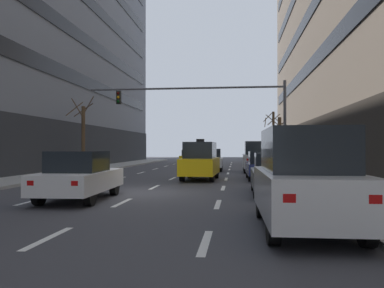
{
  "coord_description": "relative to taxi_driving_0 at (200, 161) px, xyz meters",
  "views": [
    {
      "loc": [
        3.7,
        -15.32,
        1.79
      ],
      "look_at": [
        0.1,
        16.13,
        2.1
      ],
      "focal_mm": 36.36,
      "sensor_mm": 36.0,
      "label": 1
    }
  ],
  "objects": [
    {
      "name": "lane_stripe_l1_s7",
      "position": [
        -4.81,
        10.71,
        -1.05
      ],
      "size": [
        0.16,
        2.0,
        0.01
      ],
      "primitive_type": "cube",
      "color": "silver",
      "rests_on": "ground"
    },
    {
      "name": "lane_stripe_l1_s5",
      "position": [
        -4.81,
        0.71,
        -1.05
      ],
      "size": [
        0.16,
        2.0,
        0.01
      ],
      "primitive_type": "cube",
      "color": "silver",
      "rests_on": "ground"
    },
    {
      "name": "traffic_signal_0",
      "position": [
        0.75,
        2.42,
        3.31
      ],
      "size": [
        12.32,
        0.35,
        5.76
      ],
      "color": "#4C4C51",
      "rests_on": "sidewalk_right"
    },
    {
      "name": "lane_stripe_l1_s10",
      "position": [
        -4.81,
        25.71,
        -1.05
      ],
      "size": [
        0.16,
        2.0,
        0.01
      ],
      "primitive_type": "cube",
      "color": "silver",
      "rests_on": "ground"
    },
    {
      "name": "lane_stripe_l2_s7",
      "position": [
        -1.7,
        10.71,
        -1.05
      ],
      "size": [
        0.16,
        2.0,
        0.01
      ],
      "primitive_type": "cube",
      "color": "silver",
      "rests_on": "ground"
    },
    {
      "name": "lane_stripe_l2_s5",
      "position": [
        -1.7,
        0.71,
        -1.05
      ],
      "size": [
        0.16,
        2.0,
        0.01
      ],
      "primitive_type": "cube",
      "color": "silver",
      "rests_on": "ground"
    },
    {
      "name": "car_parked_3",
      "position": [
        3.49,
        7.17,
        0.07
      ],
      "size": [
        1.96,
        4.67,
        2.26
      ],
      "color": "black",
      "rests_on": "ground"
    },
    {
      "name": "lane_stripe_l2_s10",
      "position": [
        -1.7,
        25.71,
        -1.05
      ],
      "size": [
        0.16,
        2.0,
        0.01
      ],
      "primitive_type": "cube",
      "color": "silver",
      "rests_on": "ground"
    },
    {
      "name": "lane_stripe_l1_s9",
      "position": [
        -4.81,
        20.71,
        -1.05
      ],
      "size": [
        0.16,
        2.0,
        0.01
      ],
      "primitive_type": "cube",
      "color": "silver",
      "rests_on": "ground"
    },
    {
      "name": "street_tree_2",
      "position": [
        -9.23,
        5.89,
        1.66
      ],
      "size": [
        1.87,
        1.98,
        5.49
      ],
      "color": "#4C3823",
      "rests_on": "sidewalk_left"
    },
    {
      "name": "car_parked_2",
      "position": [
        3.49,
        0.46,
        -0.26
      ],
      "size": [
        1.86,
        4.29,
        1.6
      ],
      "color": "black",
      "rests_on": "ground"
    },
    {
      "name": "lane_stripe_l1_s6",
      "position": [
        -4.81,
        5.71,
        -1.05
      ],
      "size": [
        0.16,
        2.0,
        0.01
      ],
      "primitive_type": "cube",
      "color": "silver",
      "rests_on": "ground"
    },
    {
      "name": "lane_stripe_l3_s8",
      "position": [
        1.42,
        15.71,
        -1.05
      ],
      "size": [
        0.16,
        2.0,
        0.01
      ],
      "primitive_type": "cube",
      "color": "silver",
      "rests_on": "ground"
    },
    {
      "name": "lane_stripe_l3_s2",
      "position": [
        1.42,
        -14.29,
        -1.05
      ],
      "size": [
        0.16,
        2.0,
        0.01
      ],
      "primitive_type": "cube",
      "color": "silver",
      "rests_on": "ground"
    },
    {
      "name": "street_tree_1",
      "position": [
        5.78,
        13.43,
        1.4
      ],
      "size": [
        1.89,
        2.28,
        4.74
      ],
      "color": "#4C3823",
      "rests_on": "sidewalk_right"
    },
    {
      "name": "lane_stripe_l1_s4",
      "position": [
        -4.81,
        -4.29,
        -1.05
      ],
      "size": [
        0.16,
        2.0,
        0.01
      ],
      "primitive_type": "cube",
      "color": "silver",
      "rests_on": "ground"
    },
    {
      "name": "lane_stripe_l3_s10",
      "position": [
        1.42,
        25.71,
        -1.05
      ],
      "size": [
        0.16,
        2.0,
        0.01
      ],
      "primitive_type": "cube",
      "color": "silver",
      "rests_on": "ground"
    },
    {
      "name": "lane_stripe_l2_s9",
      "position": [
        -1.7,
        20.71,
        -1.05
      ],
      "size": [
        0.16,
        2.0,
        0.01
      ],
      "primitive_type": "cube",
      "color": "silver",
      "rests_on": "ground"
    },
    {
      "name": "car_parked_0",
      "position": [
        3.49,
        -12.92,
        0.05
      ],
      "size": [
        1.98,
        4.59,
        2.21
      ],
      "color": "black",
      "rests_on": "ground"
    },
    {
      "name": "lane_stripe_l3_s3",
      "position": [
        1.42,
        -9.29,
        -1.05
      ],
      "size": [
        0.16,
        2.0,
        0.01
      ],
      "primitive_type": "cube",
      "color": "silver",
      "rests_on": "ground"
    },
    {
      "name": "lane_stripe_l1_s8",
      "position": [
        -4.81,
        15.71,
        -1.05
      ],
      "size": [
        0.16,
        2.0,
        0.01
      ],
      "primitive_type": "cube",
      "color": "silver",
      "rests_on": "ground"
    },
    {
      "name": "lane_stripe_l1_s3",
      "position": [
        -4.81,
        -9.29,
        -1.05
      ],
      "size": [
        0.16,
        2.0,
        0.01
      ],
      "primitive_type": "cube",
      "color": "silver",
      "rests_on": "ground"
    },
    {
      "name": "lane_stripe_l3_s6",
      "position": [
        1.42,
        5.71,
        -1.05
      ],
      "size": [
        0.16,
        2.0,
        0.01
      ],
      "primitive_type": "cube",
      "color": "silver",
      "rests_on": "ground"
    },
    {
      "name": "lane_stripe_l2_s8",
      "position": [
        -1.7,
        15.71,
        -1.05
      ],
      "size": [
        0.16,
        2.0,
        0.01
      ],
      "primitive_type": "cube",
      "color": "silver",
      "rests_on": "ground"
    },
    {
      "name": "lane_stripe_l3_s9",
      "position": [
        1.42,
        20.71,
        -1.05
      ],
      "size": [
        0.16,
        2.0,
        0.01
      ],
      "primitive_type": "cube",
      "color": "silver",
      "rests_on": "ground"
    },
    {
      "name": "sidewalk_right",
      "position": [
        6.14,
        -6.29,
        -0.98
      ],
      "size": [
        3.2,
        80.0,
        0.14
      ],
      "primitive_type": "cube",
      "color": "gray",
      "rests_on": "ground"
    },
    {
      "name": "lane_stripe_l2_s3",
      "position": [
        -1.7,
        -9.29,
        -1.05
      ],
      "size": [
        0.16,
        2.0,
        0.01
      ],
      "primitive_type": "cube",
      "color": "silver",
      "rests_on": "ground"
    },
    {
      "name": "lane_stripe_l2_s4",
      "position": [
        -1.7,
        -4.29,
        -1.05
      ],
      "size": [
        0.16,
        2.0,
        0.01
      ],
      "primitive_type": "cube",
      "color": "silver",
      "rests_on": "ground"
    },
    {
      "name": "lane_stripe_l2_s2",
      "position": [
        -1.7,
        -14.29,
        -1.05
      ],
      "size": [
        0.16,
        2.0,
        0.01
      ],
      "primitive_type": "cube",
      "color": "silver",
      "rests_on": "ground"
    },
    {
      "name": "car_driving_2",
      "position": [
        -0.04,
        8.69,
        -0.21
      ],
      "size": [
        1.98,
        4.6,
        1.71
      ],
      "color": "black",
      "rests_on": "ground"
    },
    {
      "name": "car_parked_1",
      "position": [
        3.49,
        -6.57,
        -0.27
      ],
      "size": [
        1.82,
        4.26,
        1.59
      ],
      "color": "black",
      "rests_on": "ground"
    },
    {
      "name": "lane_stripe_l3_s4",
      "position": [
        1.42,
        -4.29,
        -1.05
      ],
      "size": [
        0.16,
        2.0,
        0.01
      ],
      "primitive_type": "cube",
      "color": "silver",
      "rests_on": "ground"
    },
    {
      "name": "taxi_driving_3",
      "position": [
        -3.19,
        21.71,
        -0.28
      ],
      "size": [
        1.88,
        4.23,
        1.74
      ],
      "color": "black",
      "rests_on": "ground"
    },
    {
      "name": "lane_stripe_l3_s7",
      "position": [
        1.42,
        10.71,
        -1.05
      ],
      "size": [
        0.16,
        2.0,
        0.01
      ],
      "primitive_type": "cube",
      "color": "silver",
      "rests_on": "ground"
    },
    {
      "name": "taxi_driving_0",
      "position": [
        0.0,
        0.0,
        0.0
      ],
      "size": [
        1.98,
        4.42,
        2.28
      ],
      "color": "black",
      "rests_on": "ground"
    },
    {
      "name": "street_tree_0",
      "position": [
        5.79,
        19.18,
        1.91
      ],
      "size": [
        1.99,
        1.99,
        5.5
      ],
      "color": "#4C3823",
      "rests_on": "sidewalk_right"
    },
    {
      "name": "ground_plane",
      "position": [
        -1.7,
        -6.29,
        -1.05
      ],
      "size": [
        120.0,
        120.0,
        0.0
      ],
      "primitive_type": "plane",
      "color": "#38383D"
    },
    {
      "name": "car_driving_1",
      "position": [
        -3.32,
        -8.85,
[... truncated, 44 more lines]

